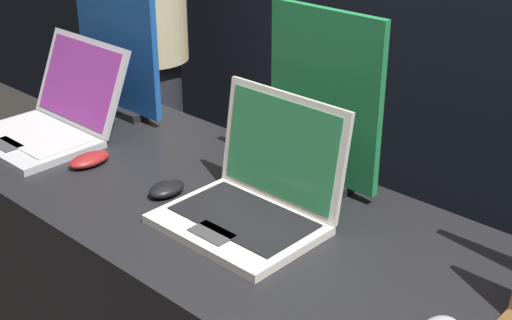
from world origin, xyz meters
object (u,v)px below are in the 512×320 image
(mouse_front, at_px, (89,160))
(laptop_middle, at_px, (256,194))
(person_bystander, at_px, (149,43))
(laptop_front, at_px, (51,117))
(promo_stand_front, at_px, (117,45))
(promo_stand_middle, at_px, (325,105))
(mouse_middle, at_px, (167,189))

(mouse_front, relative_size, laptop_middle, 0.34)
(person_bystander, bearing_deg, laptop_front, -55.03)
(promo_stand_front, height_order, laptop_middle, promo_stand_front)
(promo_stand_middle, bearing_deg, mouse_front, -147.61)
(laptop_front, xyz_separation_m, mouse_middle, (0.52, -0.01, -0.05))
(mouse_front, bearing_deg, promo_stand_front, 129.42)
(laptop_front, xyz_separation_m, person_bystander, (-0.57, 0.82, -0.06))
(laptop_front, height_order, promo_stand_front, promo_stand_front)
(mouse_front, relative_size, person_bystander, 0.07)
(laptop_middle, relative_size, person_bystander, 0.21)
(mouse_middle, relative_size, promo_stand_middle, 0.22)
(promo_stand_front, distance_m, person_bystander, 0.84)
(promo_stand_front, height_order, promo_stand_middle, promo_stand_front)
(mouse_front, bearing_deg, laptop_front, 170.27)
(mouse_front, xyz_separation_m, person_bystander, (-0.81, 0.86, -0.02))
(laptop_front, bearing_deg, person_bystander, 124.97)
(promo_stand_front, bearing_deg, laptop_middle, -14.75)
(promo_stand_middle, bearing_deg, person_bystander, 158.33)
(mouse_middle, xyz_separation_m, person_bystander, (-1.09, 0.83, -0.02))
(mouse_middle, distance_m, person_bystander, 1.37)
(laptop_middle, relative_size, promo_stand_middle, 0.79)
(laptop_middle, xyz_separation_m, promo_stand_middle, (-0.00, 0.24, 0.15))
(promo_stand_front, relative_size, promo_stand_middle, 1.04)
(mouse_front, bearing_deg, laptop_middle, 9.88)
(mouse_middle, bearing_deg, promo_stand_front, 153.27)
(laptop_middle, distance_m, mouse_middle, 0.25)
(mouse_middle, distance_m, promo_stand_middle, 0.43)
(mouse_front, height_order, laptop_middle, laptop_middle)
(mouse_middle, xyz_separation_m, promo_stand_middle, (0.24, 0.30, 0.20))
(laptop_middle, relative_size, mouse_middle, 3.55)
(mouse_middle, relative_size, person_bystander, 0.06)
(mouse_middle, bearing_deg, promo_stand_middle, 51.18)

